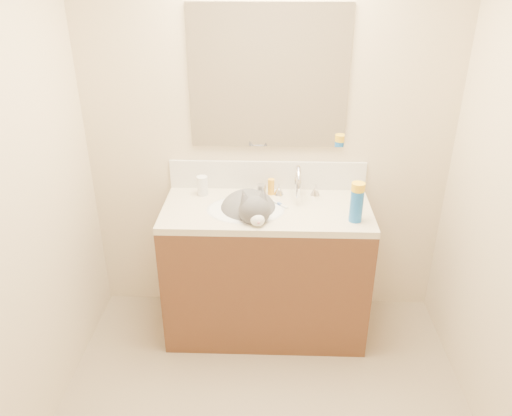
# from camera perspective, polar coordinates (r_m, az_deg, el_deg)

# --- Properties ---
(room_shell) EXTENTS (2.24, 2.54, 2.52)m
(room_shell) POSITION_cam_1_polar(r_m,az_deg,el_deg) (1.72, 0.95, 4.19)
(room_shell) COLOR beige
(room_shell) RESTS_ON ground
(vanity_cabinet) EXTENTS (1.20, 0.55, 0.82)m
(vanity_cabinet) POSITION_cam_1_polar(r_m,az_deg,el_deg) (3.10, 1.15, -7.39)
(vanity_cabinet) COLOR #53301C
(vanity_cabinet) RESTS_ON ground
(counter_slab) EXTENTS (1.20, 0.55, 0.04)m
(counter_slab) POSITION_cam_1_polar(r_m,az_deg,el_deg) (2.88, 1.23, -0.28)
(counter_slab) COLOR beige
(counter_slab) RESTS_ON vanity_cabinet
(basin) EXTENTS (0.45, 0.36, 0.14)m
(basin) POSITION_cam_1_polar(r_m,az_deg,el_deg) (2.88, -1.18, -1.40)
(basin) COLOR white
(basin) RESTS_ON vanity_cabinet
(faucet) EXTENTS (0.28, 0.20, 0.21)m
(faucet) POSITION_cam_1_polar(r_m,az_deg,el_deg) (2.96, 4.78, 2.70)
(faucet) COLOR silver
(faucet) RESTS_ON counter_slab
(cat) EXTENTS (0.44, 0.49, 0.35)m
(cat) POSITION_cam_1_polar(r_m,az_deg,el_deg) (2.85, -0.71, -0.43)
(cat) COLOR #4A484A
(cat) RESTS_ON basin
(backsplash) EXTENTS (1.20, 0.02, 0.18)m
(backsplash) POSITION_cam_1_polar(r_m,az_deg,el_deg) (3.07, 1.32, 3.78)
(backsplash) COLOR silver
(backsplash) RESTS_ON counter_slab
(mirror) EXTENTS (0.90, 0.02, 0.80)m
(mirror) POSITION_cam_1_polar(r_m,az_deg,el_deg) (2.89, 1.45, 14.61)
(mirror) COLOR white
(mirror) RESTS_ON room_shell
(pill_bottle) EXTENTS (0.07, 0.07, 0.12)m
(pill_bottle) POSITION_cam_1_polar(r_m,az_deg,el_deg) (3.02, -6.14, 2.54)
(pill_bottle) COLOR silver
(pill_bottle) RESTS_ON counter_slab
(pill_label) EXTENTS (0.07, 0.07, 0.04)m
(pill_label) POSITION_cam_1_polar(r_m,az_deg,el_deg) (3.02, -6.13, 2.31)
(pill_label) COLOR #F14A28
(pill_label) RESTS_ON pill_bottle
(silver_jar) EXTENTS (0.06, 0.06, 0.06)m
(silver_jar) POSITION_cam_1_polar(r_m,az_deg,el_deg) (3.02, 0.62, 2.15)
(silver_jar) COLOR #B7B7BC
(silver_jar) RESTS_ON counter_slab
(amber_bottle) EXTENTS (0.05, 0.05, 0.10)m
(amber_bottle) POSITION_cam_1_polar(r_m,az_deg,el_deg) (3.01, 1.73, 2.45)
(amber_bottle) COLOR orange
(amber_bottle) RESTS_ON counter_slab
(toothbrush) EXTENTS (0.10, 0.10, 0.01)m
(toothbrush) POSITION_cam_1_polar(r_m,az_deg,el_deg) (2.90, 2.70, 0.43)
(toothbrush) COLOR silver
(toothbrush) RESTS_ON counter_slab
(toothbrush_head) EXTENTS (0.03, 0.03, 0.01)m
(toothbrush_head) POSITION_cam_1_polar(r_m,az_deg,el_deg) (2.90, 2.70, 0.47)
(toothbrush_head) COLOR #5D79C6
(toothbrush_head) RESTS_ON counter_slab
(spray_can) EXTENTS (0.08, 0.08, 0.19)m
(spray_can) POSITION_cam_1_polar(r_m,az_deg,el_deg) (2.73, 11.41, 0.36)
(spray_can) COLOR blue
(spray_can) RESTS_ON counter_slab
(spray_cap) EXTENTS (0.08, 0.08, 0.04)m
(spray_cap) POSITION_cam_1_polar(r_m,az_deg,el_deg) (2.69, 11.61, 2.37)
(spray_cap) COLOR yellow
(spray_cap) RESTS_ON spray_can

